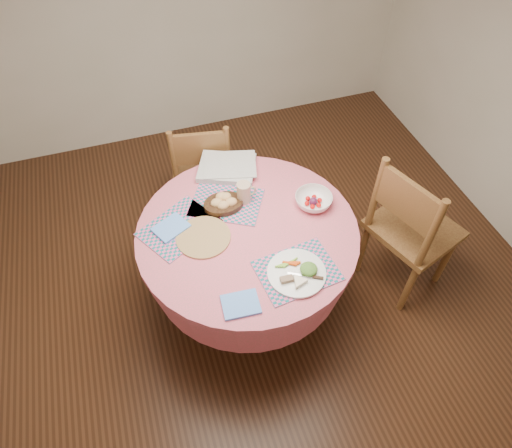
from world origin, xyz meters
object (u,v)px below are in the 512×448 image
(chair_right, at_px, (409,228))
(chair_back, at_px, (203,169))
(latte_mug, at_px, (244,192))
(fruit_bowl, at_px, (313,201))
(wicker_trivet, at_px, (203,237))
(bread_bowl, at_px, (224,202))
(dining_table, at_px, (248,251))
(dinner_plate, at_px, (298,272))

(chair_right, distance_m, chair_back, 1.46)
(latte_mug, xyz_separation_m, fruit_bowl, (0.37, -0.15, -0.04))
(wicker_trivet, distance_m, bread_bowl, 0.26)
(chair_back, xyz_separation_m, fruit_bowl, (0.49, -0.79, 0.30))
(dining_table, height_order, chair_right, chair_right)
(dining_table, bearing_deg, fruit_bowl, 8.65)
(dining_table, distance_m, dinner_plate, 0.45)
(chair_back, relative_size, dinner_plate, 3.08)
(chair_right, xyz_separation_m, latte_mug, (-0.95, 0.35, 0.28))
(chair_back, distance_m, dinner_plate, 1.27)
(dining_table, bearing_deg, bread_bowl, 110.22)
(dinner_plate, relative_size, fruit_bowl, 1.17)
(chair_right, distance_m, dinner_plate, 0.90)
(wicker_trivet, bearing_deg, dinner_plate, -44.16)
(chair_right, bearing_deg, bread_bowl, 53.13)
(chair_back, bearing_deg, bread_bowl, 99.82)
(chair_back, bearing_deg, dinner_plate, 110.86)
(dinner_plate, xyz_separation_m, latte_mug, (-0.11, 0.58, 0.05))
(chair_back, xyz_separation_m, latte_mug, (0.12, -0.63, 0.34))
(chair_right, xyz_separation_m, chair_back, (-1.07, 0.99, -0.06))
(chair_right, height_order, chair_back, chair_right)
(chair_back, height_order, wicker_trivet, chair_back)
(dining_table, xyz_separation_m, chair_right, (1.00, -0.14, -0.01))
(dining_table, bearing_deg, chair_back, 94.74)
(chair_back, bearing_deg, fruit_bowl, 132.37)
(dinner_plate, bearing_deg, bread_bowl, 111.83)
(wicker_trivet, height_order, bread_bowl, bread_bowl)
(wicker_trivet, bearing_deg, chair_right, -7.13)
(dinner_plate, xyz_separation_m, bread_bowl, (-0.23, 0.58, 0.02))
(wicker_trivet, distance_m, latte_mug, 0.36)
(wicker_trivet, distance_m, dinner_plate, 0.56)
(dining_table, distance_m, bread_bowl, 0.32)
(chair_right, distance_m, fruit_bowl, 0.66)
(dining_table, relative_size, fruit_bowl, 4.81)
(dinner_plate, bearing_deg, chair_right, 15.41)
(bread_bowl, bearing_deg, wicker_trivet, -131.70)
(wicker_trivet, xyz_separation_m, latte_mug, (0.29, 0.20, 0.07))
(dining_table, relative_size, wicker_trivet, 4.13)
(chair_right, relative_size, chair_back, 1.12)
(chair_back, relative_size, bread_bowl, 4.04)
(fruit_bowl, bearing_deg, chair_right, -18.99)
(wicker_trivet, relative_size, latte_mug, 2.30)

